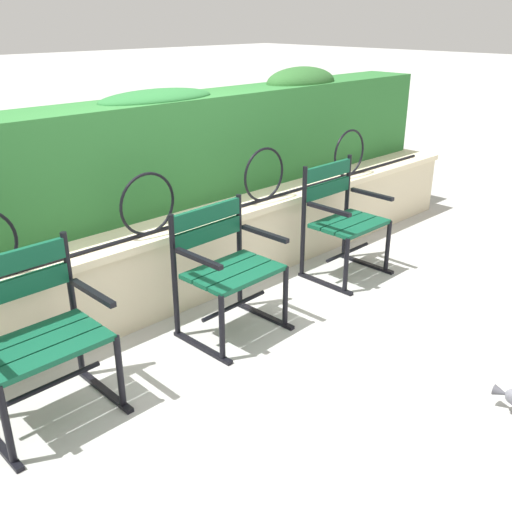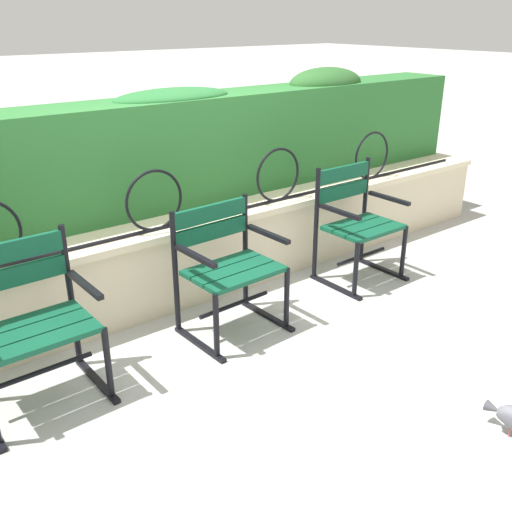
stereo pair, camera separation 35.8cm
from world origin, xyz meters
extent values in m
plane|color=#ADADA8|center=(0.00, 0.00, 0.00)|extent=(60.00, 60.00, 0.00)
cube|color=beige|center=(0.00, 0.83, 0.28)|extent=(6.32, 0.35, 0.55)
cube|color=beige|center=(0.00, 0.83, 0.58)|extent=(6.32, 0.41, 0.05)
cylinder|color=black|center=(0.00, 0.76, 0.61)|extent=(5.80, 0.02, 0.02)
torus|color=black|center=(-0.33, 0.76, 0.81)|extent=(0.42, 0.02, 0.42)
torus|color=black|center=(0.73, 0.76, 0.81)|extent=(0.42, 0.02, 0.42)
torus|color=black|center=(1.80, 0.76, 0.81)|extent=(0.42, 0.02, 0.42)
cube|color=#2D7033|center=(0.00, 1.25, 0.99)|extent=(6.19, 0.48, 0.79)
ellipsoid|color=#296B33|center=(0.13, 1.25, 1.39)|extent=(0.93, 0.44, 0.13)
ellipsoid|color=#2D602B|center=(1.68, 1.25, 1.39)|extent=(0.77, 0.44, 0.27)
cube|color=#0F4C33|center=(-1.36, 0.07, 0.44)|extent=(0.60, 0.14, 0.03)
cube|color=#0F4C33|center=(-1.36, 0.21, 0.44)|extent=(0.60, 0.14, 0.03)
cube|color=#0F4C33|center=(-1.36, 0.34, 0.44)|extent=(0.60, 0.14, 0.03)
cube|color=#0F4C33|center=(-1.36, 0.45, 0.81)|extent=(0.60, 0.04, 0.11)
cube|color=#0F4C33|center=(-1.36, 0.45, 0.66)|extent=(0.60, 0.04, 0.11)
cylinder|color=black|center=(-1.07, 0.45, 0.44)|extent=(0.04, 0.04, 0.89)
cylinder|color=black|center=(-1.06, 0.02, 0.22)|extent=(0.04, 0.04, 0.44)
cube|color=black|center=(-1.06, 0.21, 0.01)|extent=(0.05, 0.52, 0.02)
cube|color=black|center=(-1.06, 0.21, 0.62)|extent=(0.04, 0.40, 0.03)
cylinder|color=black|center=(-1.66, 0.01, 0.22)|extent=(0.04, 0.04, 0.44)
cylinder|color=black|center=(-1.36, 0.21, 0.20)|extent=(0.57, 0.04, 0.03)
cube|color=#0F4C33|center=(-0.09, 0.06, 0.44)|extent=(0.58, 0.15, 0.03)
cube|color=#0F4C33|center=(-0.10, 0.19, 0.44)|extent=(0.58, 0.15, 0.03)
cube|color=#0F4C33|center=(-0.10, 0.33, 0.44)|extent=(0.58, 0.15, 0.03)
cube|color=#0F4C33|center=(-0.11, 0.43, 0.77)|extent=(0.57, 0.05, 0.11)
cube|color=#0F4C33|center=(-0.11, 0.43, 0.64)|extent=(0.57, 0.05, 0.11)
cylinder|color=black|center=(0.18, 0.44, 0.42)|extent=(0.04, 0.04, 0.84)
cylinder|color=black|center=(0.19, 0.01, 0.22)|extent=(0.04, 0.04, 0.44)
cube|color=black|center=(0.19, 0.20, 0.01)|extent=(0.06, 0.52, 0.02)
cube|color=black|center=(0.19, 0.20, 0.62)|extent=(0.05, 0.40, 0.03)
cylinder|color=black|center=(-0.40, 0.42, 0.42)|extent=(0.04, 0.04, 0.84)
cylinder|color=black|center=(-0.38, -0.01, 0.22)|extent=(0.04, 0.04, 0.44)
cube|color=black|center=(-0.39, 0.18, 0.01)|extent=(0.06, 0.52, 0.02)
cube|color=black|center=(-0.39, 0.18, 0.62)|extent=(0.05, 0.40, 0.03)
cylinder|color=black|center=(-0.10, 0.19, 0.20)|extent=(0.55, 0.05, 0.03)
cube|color=#0F4C33|center=(1.16, 0.10, 0.44)|extent=(0.55, 0.13, 0.03)
cube|color=#0F4C33|center=(1.16, 0.24, 0.44)|extent=(0.55, 0.13, 0.03)
cube|color=#0F4C33|center=(1.16, 0.38, 0.44)|extent=(0.55, 0.13, 0.03)
cube|color=#0F4C33|center=(1.16, 0.48, 0.82)|extent=(0.55, 0.03, 0.11)
cube|color=#0F4C33|center=(1.16, 0.48, 0.67)|extent=(0.55, 0.03, 0.11)
cylinder|color=black|center=(1.43, 0.48, 0.45)|extent=(0.04, 0.04, 0.90)
cylinder|color=black|center=(1.44, 0.05, 0.22)|extent=(0.04, 0.04, 0.44)
cube|color=black|center=(1.44, 0.24, 0.01)|extent=(0.04, 0.52, 0.02)
cube|color=black|center=(1.44, 0.24, 0.62)|extent=(0.04, 0.40, 0.03)
cylinder|color=black|center=(0.89, 0.48, 0.45)|extent=(0.04, 0.04, 0.90)
cylinder|color=black|center=(0.89, 0.05, 0.22)|extent=(0.04, 0.04, 0.44)
cube|color=black|center=(0.89, 0.24, 0.01)|extent=(0.04, 0.52, 0.02)
cube|color=black|center=(0.89, 0.24, 0.62)|extent=(0.04, 0.40, 0.03)
cylinder|color=black|center=(1.16, 0.24, 0.20)|extent=(0.52, 0.03, 0.03)
cone|color=#4A4A52|center=(0.38, -1.38, 0.10)|extent=(0.07, 0.08, 0.06)
camera|label=1|loc=(-2.30, -2.28, 1.94)|focal=40.24mm
camera|label=2|loc=(-2.03, -2.52, 1.94)|focal=40.24mm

